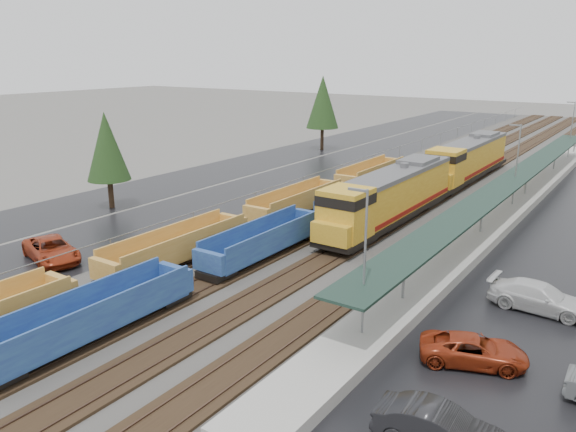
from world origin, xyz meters
The scene contains 16 objects.
ballast_strip centered at (0.00, 60.00, 0.04)m, with size 20.00×160.00×0.08m, color #302D2B.
trackbed centered at (0.00, 60.00, 0.16)m, with size 14.60×160.00×0.22m.
west_parking_lot centered at (-15.00, 60.00, 0.01)m, with size 10.00×160.00×0.02m, color black.
west_road centered at (-25.00, 60.00, 0.01)m, with size 9.00×160.00×0.02m, color black.
station_platform centered at (9.50, 50.01, 0.73)m, with size 3.00×80.00×8.00m.
chainlink_fence centered at (-9.50, 58.44, 1.61)m, with size 0.08×160.04×2.02m.
tree_west_near centered at (-22.00, 30.00, 5.82)m, with size 3.96×3.96×9.00m.
tree_west_far centered at (-23.00, 70.00, 7.12)m, with size 4.84×4.84×11.00m.
locomotive_lead centered at (2.00, 39.34, 2.55)m, with size 3.23×21.27×4.82m.
locomotive_trail centered at (2.00, 60.34, 2.55)m, with size 3.23×21.27×4.82m.
well_string_yellow centered at (-6.00, 22.74, 1.13)m, with size 2.53×71.85×2.24m.
well_string_blue centered at (-2.00, 20.09, 1.11)m, with size 2.49×84.88×2.20m.
parked_car_west_c centered at (-13.87, 18.34, 0.81)m, with size 5.84×2.69×1.62m, color #982E13.
parked_car_east_a centered at (15.33, 14.82, 0.80)m, with size 4.83×1.68×1.59m, color black.
parked_car_east_b centered at (14.59, 21.40, 0.68)m, with size 4.91×2.27×1.37m, color maroon.
parked_car_east_c centered at (15.93, 29.18, 0.80)m, with size 5.50×2.23×1.60m, color silver.
Camera 1 is at (20.68, -2.78, 13.97)m, focal length 35.00 mm.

